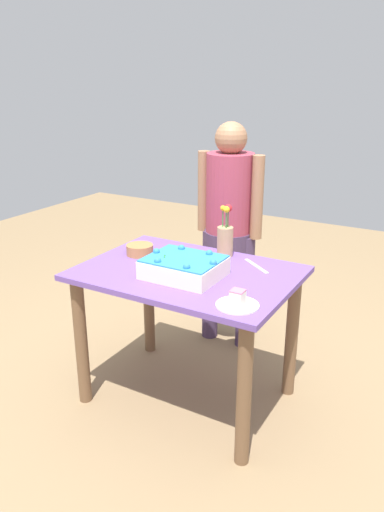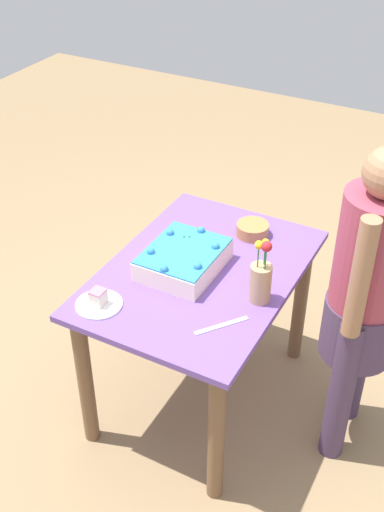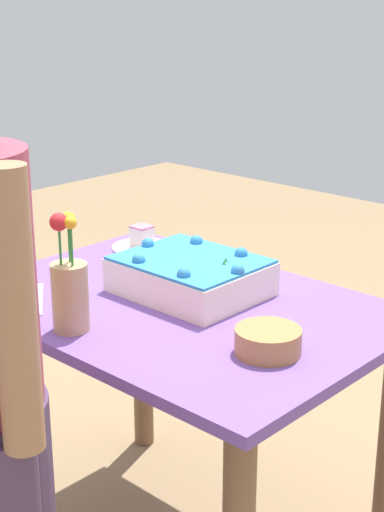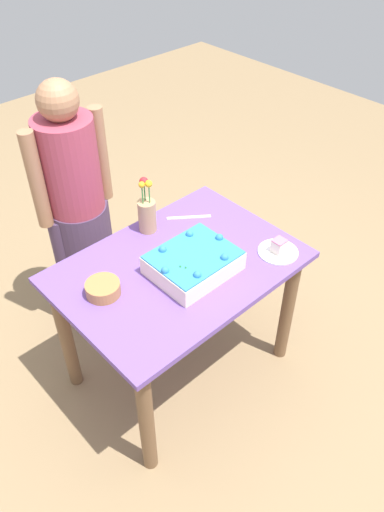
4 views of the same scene
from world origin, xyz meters
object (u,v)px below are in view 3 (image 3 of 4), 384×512
sheet_cake (191,275)px  flower_vase (70,289)px  fruit_bowl (268,341)px  serving_plate_with_slice (142,242)px  cake_knife (39,299)px

sheet_cake → flower_vase: flower_vase is taller
flower_vase → fruit_bowl: bearing=27.2°
serving_plate_with_slice → fruit_bowl: 0.85m
flower_vase → sheet_cake: bearing=83.6°
cake_knife → sheet_cake: bearing=-92.2°
serving_plate_with_slice → cake_knife: size_ratio=0.84×
sheet_cake → serving_plate_with_slice: 0.43m
cake_knife → fruit_bowl: fruit_bowl is taller
serving_plate_with_slice → flower_vase: size_ratio=0.65×
serving_plate_with_slice → cake_knife: serving_plate_with_slice is taller
cake_knife → flower_vase: bearing=-158.9°
flower_vase → fruit_bowl: flower_vase is taller
serving_plate_with_slice → fruit_bowl: (0.78, -0.35, 0.01)m
sheet_cake → cake_knife: 0.42m
flower_vase → serving_plate_with_slice: bearing=121.2°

